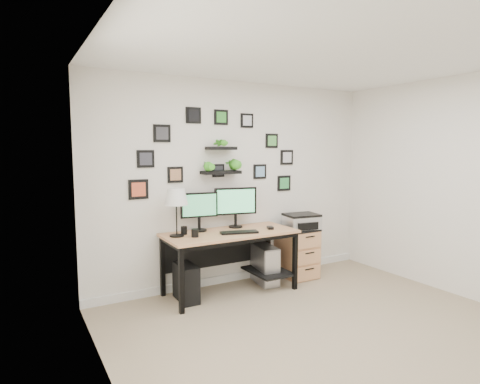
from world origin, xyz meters
TOP-DOWN VIEW (x-y plane):
  - room at (0.00, 1.98)m, footprint 4.00×4.00m
  - desk at (-0.29, 1.67)m, footprint 1.60×0.70m
  - monitor_left at (-0.63, 1.85)m, footprint 0.46×0.20m
  - monitor_right at (-0.13, 1.84)m, footprint 0.54×0.21m
  - keyboard at (-0.27, 1.51)m, footprint 0.47×0.26m
  - mouse at (0.19, 1.54)m, footprint 0.10×0.12m
  - table_lamp at (-0.97, 1.72)m, footprint 0.27×0.27m
  - mug at (-0.80, 1.58)m, footprint 0.08×0.08m
  - pen_cup at (-0.86, 1.78)m, footprint 0.07×0.07m
  - pc_tower_black at (-0.89, 1.66)m, footprint 0.20×0.43m
  - pc_tower_grey at (0.23, 1.71)m, footprint 0.30×0.52m
  - file_cabinet at (0.77, 1.72)m, footprint 0.43×0.53m
  - printer at (0.80, 1.68)m, footprint 0.48×0.41m
  - wall_decor at (-0.29, 1.93)m, footprint 2.30×0.18m

SIDE VIEW (x-z plane):
  - room at x=0.00m, z-range -1.95..2.05m
  - pc_tower_black at x=-0.89m, z-range 0.00..0.42m
  - pc_tower_grey at x=0.23m, z-range 0.00..0.49m
  - file_cabinet at x=0.77m, z-range 0.00..0.67m
  - desk at x=-0.29m, z-range 0.25..1.00m
  - keyboard at x=-0.27m, z-range 0.75..0.77m
  - mouse at x=0.19m, z-range 0.75..0.78m
  - printer at x=0.80m, z-range 0.67..0.87m
  - mug at x=-0.80m, z-range 0.75..0.84m
  - pen_cup at x=-0.86m, z-range 0.75..0.84m
  - monitor_left at x=-0.63m, z-range 0.79..1.26m
  - monitor_right at x=-0.13m, z-range 0.80..1.31m
  - table_lamp at x=-0.97m, z-range 0.92..1.47m
  - wall_decor at x=-0.29m, z-range 1.11..2.19m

